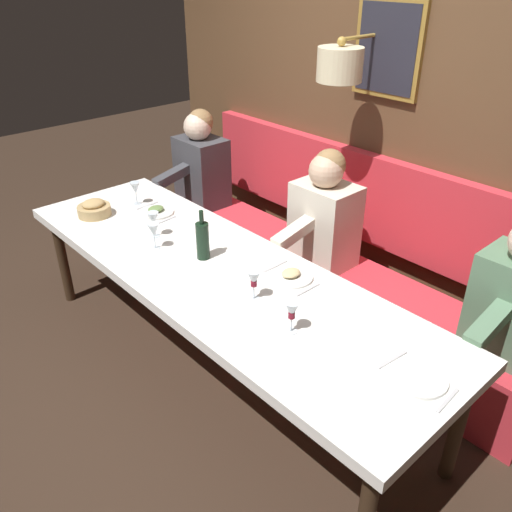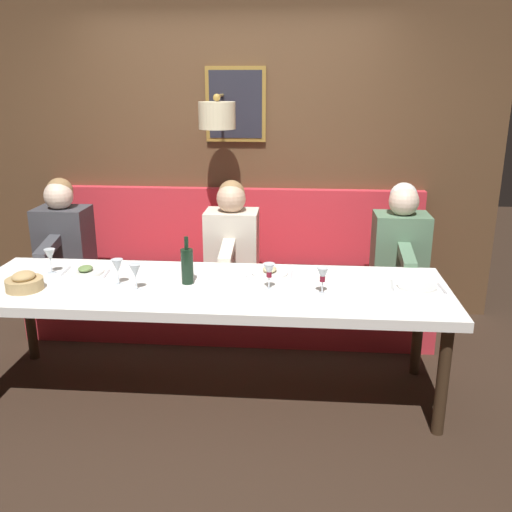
{
  "view_description": "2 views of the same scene",
  "coord_description": "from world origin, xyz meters",
  "px_view_note": "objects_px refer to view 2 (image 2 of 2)",
  "views": [
    {
      "loc": [
        -1.53,
        -2.03,
        2.26
      ],
      "look_at": [
        0.05,
        -0.29,
        0.92
      ],
      "focal_mm": 36.84,
      "sensor_mm": 36.0,
      "label": 1
    },
    {
      "loc": [
        -3.19,
        -0.55,
        1.94
      ],
      "look_at": [
        0.05,
        -0.29,
        0.92
      ],
      "focal_mm": 39.02,
      "sensor_mm": 36.0,
      "label": 2
    }
  ],
  "objects_px": {
    "diner_nearest": "(401,240)",
    "diner_middle": "(63,232)",
    "diner_near": "(232,236)",
    "wine_bottle": "(187,265)",
    "wine_glass_2": "(269,271)",
    "bread_bowl": "(24,282)",
    "dining_table": "(209,294)",
    "wine_glass_4": "(117,267)",
    "wine_glass_3": "(135,272)",
    "wine_glass_0": "(323,276)",
    "wine_glass_1": "(50,256)"
  },
  "relations": [
    {
      "from": "diner_nearest",
      "to": "wine_glass_2",
      "type": "height_order",
      "value": "diner_nearest"
    },
    {
      "from": "dining_table",
      "to": "bread_bowl",
      "type": "bearing_deg",
      "value": 98.81
    },
    {
      "from": "wine_glass_0",
      "to": "dining_table",
      "type": "bearing_deg",
      "value": 82.1
    },
    {
      "from": "dining_table",
      "to": "wine_bottle",
      "type": "bearing_deg",
      "value": 80.27
    },
    {
      "from": "bread_bowl",
      "to": "diner_near",
      "type": "bearing_deg",
      "value": -47.06
    },
    {
      "from": "diner_middle",
      "to": "wine_bottle",
      "type": "xyz_separation_m",
      "value": [
        -0.86,
        -1.16,
        0.04
      ]
    },
    {
      "from": "wine_glass_3",
      "to": "wine_glass_4",
      "type": "distance_m",
      "value": 0.16
    },
    {
      "from": "diner_near",
      "to": "wine_glass_4",
      "type": "height_order",
      "value": "diner_near"
    },
    {
      "from": "dining_table",
      "to": "wine_glass_3",
      "type": "relative_size",
      "value": 17.96
    },
    {
      "from": "diner_near",
      "to": "wine_glass_3",
      "type": "relative_size",
      "value": 4.82
    },
    {
      "from": "wine_glass_0",
      "to": "wine_glass_1",
      "type": "height_order",
      "value": "same"
    },
    {
      "from": "dining_table",
      "to": "diner_near",
      "type": "distance_m",
      "value": 0.89
    },
    {
      "from": "wine_glass_1",
      "to": "wine_bottle",
      "type": "distance_m",
      "value": 0.94
    },
    {
      "from": "wine_glass_0",
      "to": "bread_bowl",
      "type": "xyz_separation_m",
      "value": [
        -0.07,
        1.79,
        -0.07
      ]
    },
    {
      "from": "wine_glass_4",
      "to": "wine_bottle",
      "type": "xyz_separation_m",
      "value": [
        0.06,
        -0.42,
        -0.0
      ]
    },
    {
      "from": "wine_glass_2",
      "to": "wine_bottle",
      "type": "xyz_separation_m",
      "value": [
        0.07,
        0.51,
        0.0
      ]
    },
    {
      "from": "wine_glass_0",
      "to": "wine_glass_4",
      "type": "height_order",
      "value": "same"
    },
    {
      "from": "diner_middle",
      "to": "wine_glass_1",
      "type": "height_order",
      "value": "diner_middle"
    },
    {
      "from": "wine_glass_1",
      "to": "wine_glass_2",
      "type": "relative_size",
      "value": 1.0
    },
    {
      "from": "bread_bowl",
      "to": "diner_nearest",
      "type": "bearing_deg",
      "value": -66.35
    },
    {
      "from": "wine_glass_4",
      "to": "diner_nearest",
      "type": "bearing_deg",
      "value": -63.77
    },
    {
      "from": "diner_nearest",
      "to": "wine_glass_0",
      "type": "height_order",
      "value": "diner_nearest"
    },
    {
      "from": "diner_nearest",
      "to": "diner_middle",
      "type": "relative_size",
      "value": 1.0
    },
    {
      "from": "diner_near",
      "to": "wine_glass_0",
      "type": "distance_m",
      "value": 1.18
    },
    {
      "from": "diner_near",
      "to": "wine_bottle",
      "type": "distance_m",
      "value": 0.88
    },
    {
      "from": "dining_table",
      "to": "wine_glass_4",
      "type": "xyz_separation_m",
      "value": [
        -0.04,
        0.56,
        0.18
      ]
    },
    {
      "from": "wine_bottle",
      "to": "wine_glass_0",
      "type": "bearing_deg",
      "value": -98.2
    },
    {
      "from": "wine_glass_2",
      "to": "wine_glass_3",
      "type": "distance_m",
      "value": 0.8
    },
    {
      "from": "wine_glass_2",
      "to": "wine_glass_3",
      "type": "bearing_deg",
      "value": 95.63
    },
    {
      "from": "dining_table",
      "to": "diner_near",
      "type": "relative_size",
      "value": 3.72
    },
    {
      "from": "diner_near",
      "to": "wine_glass_0",
      "type": "xyz_separation_m",
      "value": [
        -0.98,
        -0.66,
        0.04
      ]
    },
    {
      "from": "wine_glass_0",
      "to": "bread_bowl",
      "type": "relative_size",
      "value": 0.75
    },
    {
      "from": "wine_glass_2",
      "to": "bread_bowl",
      "type": "relative_size",
      "value": 0.75
    },
    {
      "from": "diner_middle",
      "to": "wine_glass_1",
      "type": "distance_m",
      "value": 0.78
    },
    {
      "from": "wine_glass_0",
      "to": "wine_glass_2",
      "type": "distance_m",
      "value": 0.32
    },
    {
      "from": "wine_glass_3",
      "to": "bread_bowl",
      "type": "relative_size",
      "value": 0.75
    },
    {
      "from": "dining_table",
      "to": "bread_bowl",
      "type": "height_order",
      "value": "bread_bowl"
    },
    {
      "from": "wine_glass_1",
      "to": "bread_bowl",
      "type": "bearing_deg",
      "value": 174.75
    },
    {
      "from": "diner_near",
      "to": "dining_table",
      "type": "bearing_deg",
      "value": 177.79
    },
    {
      "from": "dining_table",
      "to": "wine_glass_1",
      "type": "height_order",
      "value": "wine_glass_1"
    },
    {
      "from": "wine_glass_3",
      "to": "diner_nearest",
      "type": "bearing_deg",
      "value": -59.83
    },
    {
      "from": "diner_middle",
      "to": "wine_glass_0",
      "type": "relative_size",
      "value": 4.82
    },
    {
      "from": "dining_table",
      "to": "wine_glass_2",
      "type": "bearing_deg",
      "value": -96.66
    },
    {
      "from": "diner_near",
      "to": "wine_bottle",
      "type": "height_order",
      "value": "diner_near"
    },
    {
      "from": "diner_nearest",
      "to": "bread_bowl",
      "type": "relative_size",
      "value": 3.6
    },
    {
      "from": "dining_table",
      "to": "wine_bottle",
      "type": "relative_size",
      "value": 9.82
    },
    {
      "from": "dining_table",
      "to": "wine_glass_4",
      "type": "distance_m",
      "value": 0.59
    },
    {
      "from": "wine_glass_0",
      "to": "wine_glass_1",
      "type": "bearing_deg",
      "value": 82.33
    },
    {
      "from": "wine_glass_2",
      "to": "diner_middle",
      "type": "bearing_deg",
      "value": 61.05
    },
    {
      "from": "wine_bottle",
      "to": "dining_table",
      "type": "bearing_deg",
      "value": -99.73
    }
  ]
}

